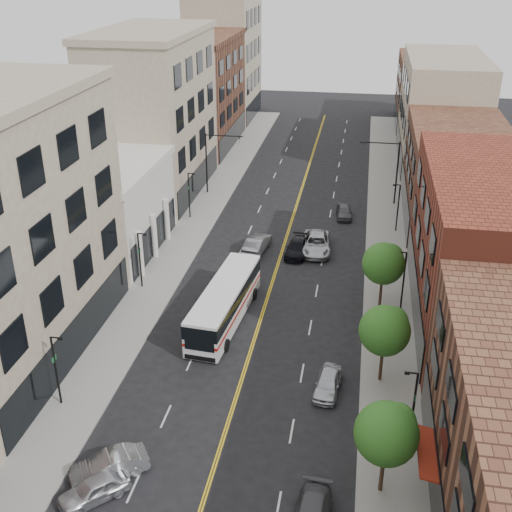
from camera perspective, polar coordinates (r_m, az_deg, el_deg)
The scene contains 29 objects.
sidewalk_left at distance 65.66m, azimuth -6.16°, elevation 1.71°, with size 4.00×110.00×0.15m, color gray.
sidewalk_right at distance 63.49m, azimuth 11.51°, elevation 0.44°, with size 4.00×110.00×0.15m, color gray.
bldg_l_white at distance 62.93m, azimuth -13.47°, elevation 3.91°, with size 10.00×14.00×8.00m, color silver.
bldg_l_far_a at distance 76.61m, azimuth -9.02°, elevation 12.12°, with size 10.00×20.00×18.00m, color gray.
bldg_l_far_b at distance 95.64m, azimuth -5.17°, elevation 14.11°, with size 10.00×20.00×15.00m, color brown.
bldg_l_far_c at distance 112.43m, azimuth -2.84°, elevation 17.22°, with size 10.00×16.00×20.00m, color gray.
bldg_r_mid at distance 51.92m, azimuth 19.94°, elevation 0.65°, with size 10.00×22.00×12.00m, color maroon.
bldg_r_far_a at distance 71.65m, azimuth 17.39°, elevation 6.97°, with size 10.00×20.00×10.00m, color brown.
bldg_r_far_b at distance 91.27m, azimuth 16.16°, elevation 12.34°, with size 10.00×22.00×14.00m, color gray.
bldg_r_far_c at distance 111.06m, azimuth 15.16°, elevation 13.93°, with size 10.00×18.00×11.00m, color brown.
tree_r_1 at distance 34.99m, azimuth 11.67°, elevation -15.04°, with size 3.40×3.40×5.59m.
tree_r_2 at distance 43.09m, azimuth 11.49°, elevation -6.38°, with size 3.40×3.40×5.59m.
tree_r_3 at distance 51.86m, azimuth 11.36°, elevation -0.56°, with size 3.40×3.40×5.59m.
lamp_l_1 at distance 42.66m, azimuth -17.34°, elevation -9.36°, with size 0.81×0.55×5.05m.
lamp_l_2 at distance 55.26m, azimuth -10.26°, elevation -0.08°, with size 0.81×0.55×5.05m.
lamp_l_3 at distance 69.28m, azimuth -5.94°, elevation 5.62°, with size 0.81×0.55×5.05m.
lamp_r_1 at distance 38.89m, azimuth 13.79°, elevation -12.70°, with size 0.81×0.55×5.05m.
lamp_r_2 at distance 52.40m, azimuth 12.96°, elevation -1.85°, with size 0.81×0.55×5.05m.
lamp_r_3 at distance 67.02m, azimuth 12.49°, elevation 4.42°, with size 0.81×0.55×5.05m.
signal_mast_left at distance 75.92m, azimuth -3.91°, elevation 8.84°, with size 4.49×0.18×7.20m.
signal_mast_right at distance 73.99m, azimuth 11.91°, elevation 7.89°, with size 4.49×0.18×7.20m.
city_bus at distance 50.15m, azimuth -2.79°, elevation -4.02°, with size 3.69×12.20×3.09m.
car_angle_a at distance 37.31m, azimuth -14.20°, elevation -19.47°, with size 1.57×3.89×1.33m, color silver.
car_angle_b at distance 38.35m, azimuth -12.93°, elevation -17.70°, with size 1.51×4.33×1.43m, color #AAADB2.
car_parked_far at distance 43.50m, azimuth 6.42°, elevation -11.15°, with size 1.58×3.94×1.34m, color silver.
car_lane_behind at distance 62.01m, azimuth 0.09°, elevation 1.10°, with size 1.68×4.82×1.59m, color #424246.
car_lane_a at distance 61.56m, azimuth 3.68°, elevation 0.73°, with size 1.91×4.70×1.36m, color black.
car_lane_b at distance 62.32m, azimuth 5.40°, elevation 1.12°, with size 2.67×5.80×1.61m, color #B4B8BC.
car_lane_c at distance 70.72m, azimuth 7.83°, elevation 3.95°, with size 1.59×3.95×1.34m, color #49484D.
Camera 1 is at (7.02, -22.56, 26.70)m, focal length 45.00 mm.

